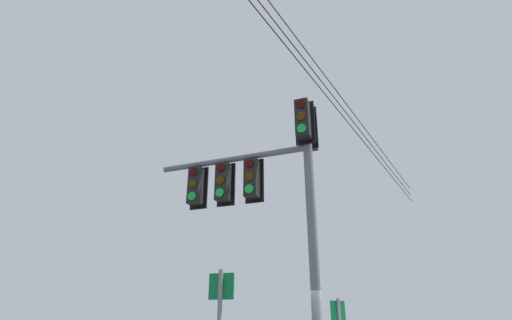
% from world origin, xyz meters
% --- Properties ---
extents(signal_mast_assembly, '(2.49, 3.49, 6.58)m').
position_xyz_m(signal_mast_assembly, '(0.94, 1.62, 4.74)').
color(signal_mast_assembly, slate).
rests_on(signal_mast_assembly, ground).
extents(overhead_wire_span, '(16.26, 15.24, 0.92)m').
position_xyz_m(overhead_wire_span, '(1.18, 0.18, 7.97)').
color(overhead_wire_span, black).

